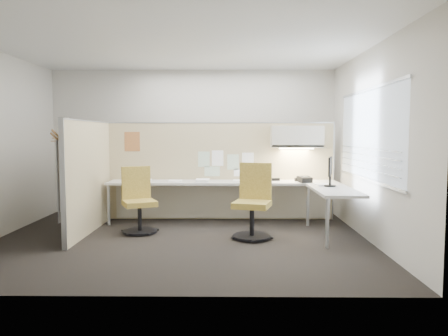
{
  "coord_description": "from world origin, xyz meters",
  "views": [
    {
      "loc": [
        0.71,
        -6.33,
        1.56
      ],
      "look_at": [
        0.63,
        0.8,
        1.0
      ],
      "focal_mm": 35.0,
      "sensor_mm": 36.0,
      "label": 1
    }
  ],
  "objects_px": {
    "desk": "(242,190)",
    "chair_right": "(253,204)",
    "phone": "(305,179)",
    "monitor": "(330,170)",
    "chair_left": "(138,202)"
  },
  "relations": [
    {
      "from": "chair_right",
      "to": "monitor",
      "type": "xyz_separation_m",
      "value": [
        1.23,
        0.35,
        0.48
      ]
    },
    {
      "from": "monitor",
      "to": "chair_left",
      "type": "bearing_deg",
      "value": 108.23
    },
    {
      "from": "desk",
      "to": "monitor",
      "type": "relative_size",
      "value": 8.66
    },
    {
      "from": "desk",
      "to": "chair_right",
      "type": "distance_m",
      "value": 0.97
    },
    {
      "from": "monitor",
      "to": "phone",
      "type": "relative_size",
      "value": 1.78
    },
    {
      "from": "chair_left",
      "to": "phone",
      "type": "xyz_separation_m",
      "value": [
        2.73,
        0.62,
        0.3
      ]
    },
    {
      "from": "chair_left",
      "to": "chair_right",
      "type": "bearing_deg",
      "value": -33.96
    },
    {
      "from": "desk",
      "to": "chair_right",
      "type": "height_order",
      "value": "chair_right"
    },
    {
      "from": "desk",
      "to": "chair_right",
      "type": "bearing_deg",
      "value": -81.64
    },
    {
      "from": "chair_left",
      "to": "monitor",
      "type": "height_order",
      "value": "monitor"
    },
    {
      "from": "chair_left",
      "to": "monitor",
      "type": "distance_m",
      "value": 3.07
    },
    {
      "from": "chair_right",
      "to": "monitor",
      "type": "relative_size",
      "value": 2.39
    },
    {
      "from": "desk",
      "to": "monitor",
      "type": "height_order",
      "value": "monitor"
    },
    {
      "from": "chair_right",
      "to": "phone",
      "type": "bearing_deg",
      "value": 60.84
    },
    {
      "from": "monitor",
      "to": "phone",
      "type": "bearing_deg",
      "value": 44.41
    }
  ]
}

